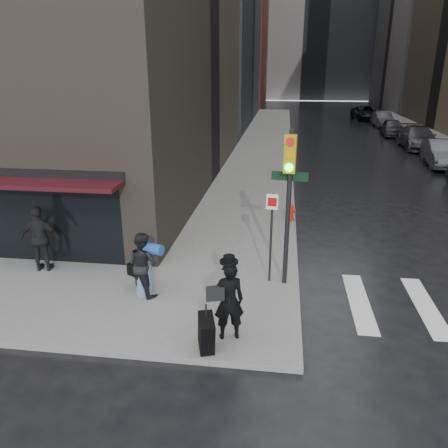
{
  "coord_description": "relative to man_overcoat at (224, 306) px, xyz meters",
  "views": [
    {
      "loc": [
        1.42,
        -9.08,
        5.61
      ],
      "look_at": [
        -0.19,
        2.73,
        1.3
      ],
      "focal_mm": 35.0,
      "sensor_mm": 36.0,
      "label": 1
    }
  ],
  "objects": [
    {
      "name": "ground",
      "position": [
        -0.36,
        1.28,
        -0.96
      ],
      "size": [
        140.0,
        140.0,
        0.0
      ],
      "primitive_type": "plane",
      "color": "black",
      "rests_on": "ground"
    },
    {
      "name": "traffic_light",
      "position": [
        1.2,
        2.73,
        1.81
      ],
      "size": [
        1.01,
        0.51,
        4.06
      ],
      "rotation": [
        0.0,
        0.0,
        -0.11
      ],
      "color": "black",
      "rests_on": "ground"
    },
    {
      "name": "man_jeans",
      "position": [
        -2.28,
        1.71,
        0.02
      ],
      "size": [
        1.13,
        1.02,
        1.66
      ],
      "rotation": [
        0.0,
        0.0,
        2.67
      ],
      "color": "black",
      "rests_on": "ground"
    },
    {
      "name": "man_overcoat",
      "position": [
        0.0,
        0.0,
        0.0
      ],
      "size": [
        0.99,
        1.2,
        1.94
      ],
      "rotation": [
        0.0,
        0.0,
        3.43
      ],
      "color": "black",
      "rests_on": "ground"
    },
    {
      "name": "sidewalk_right",
      "position": [
        13.14,
        28.28,
        -0.89
      ],
      "size": [
        3.0,
        50.0,
        0.15
      ],
      "primitive_type": "cube",
      "color": "slate",
      "rests_on": "ground"
    },
    {
      "name": "parked_car_5",
      "position": [
        10.63,
        37.74,
        -0.25
      ],
      "size": [
        1.64,
        4.35,
        1.42
      ],
      "primitive_type": "imported",
      "rotation": [
        0.0,
        0.0,
        0.03
      ],
      "color": "#4A4A4E",
      "rests_on": "ground"
    },
    {
      "name": "parked_car_6",
      "position": [
        10.05,
        43.84,
        -0.23
      ],
      "size": [
        2.96,
        5.49,
        1.46
      ],
      "primitive_type": "imported",
      "rotation": [
        0.0,
        0.0,
        0.1
      ],
      "color": "black",
      "rests_on": "ground"
    },
    {
      "name": "parked_car_4",
      "position": [
        10.24,
        31.64,
        -0.26
      ],
      "size": [
        1.98,
        4.21,
        1.39
      ],
      "primitive_type": "imported",
      "rotation": [
        0.0,
        0.0,
        -0.08
      ],
      "color": "#46464A",
      "rests_on": "ground"
    },
    {
      "name": "parked_car_2",
      "position": [
        10.4,
        19.45,
        -0.2
      ],
      "size": [
        2.07,
        4.77,
        1.53
      ],
      "primitive_type": "imported",
      "rotation": [
        0.0,
        0.0,
        -0.1
      ],
      "color": "#4A4A4F",
      "rests_on": "ground"
    },
    {
      "name": "sidewalk_left",
      "position": [
        -0.36,
        28.28,
        -0.89
      ],
      "size": [
        4.0,
        50.0,
        0.15
      ],
      "primitive_type": "cube",
      "color": "slate",
      "rests_on": "ground"
    },
    {
      "name": "man_greycoat",
      "position": [
        -5.52,
        2.68,
        0.14
      ],
      "size": [
        1.16,
        0.6,
        1.89
      ],
      "rotation": [
        0.0,
        0.0,
        3.27
      ],
      "color": "black",
      "rests_on": "ground"
    },
    {
      "name": "bldg_left_far",
      "position": [
        -13.36,
        63.28,
        12.04
      ],
      "size": [
        22.0,
        20.0,
        26.0
      ],
      "primitive_type": "cube",
      "color": "brown",
      "rests_on": "ground"
    },
    {
      "name": "parked_car_3",
      "position": [
        10.67,
        25.55,
        -0.18
      ],
      "size": [
        2.28,
        5.39,
        1.55
      ],
      "primitive_type": "imported",
      "rotation": [
        0.0,
        0.0,
        -0.02
      ],
      "color": "#3D3D42",
      "rests_on": "ground"
    },
    {
      "name": "fire_hydrant",
      "position": [
        1.44,
        7.89,
        -0.51
      ],
      "size": [
        0.38,
        0.29,
        0.66
      ],
      "rotation": [
        0.0,
        0.0,
        0.41
      ],
      "color": "#B1150A",
      "rests_on": "ground"
    },
    {
      "name": "bldg_distant",
      "position": [
        5.64,
        79.28,
        15.04
      ],
      "size": [
        40.0,
        12.0,
        32.0
      ],
      "primitive_type": "cube",
      "color": "slate",
      "rests_on": "ground"
    }
  ]
}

